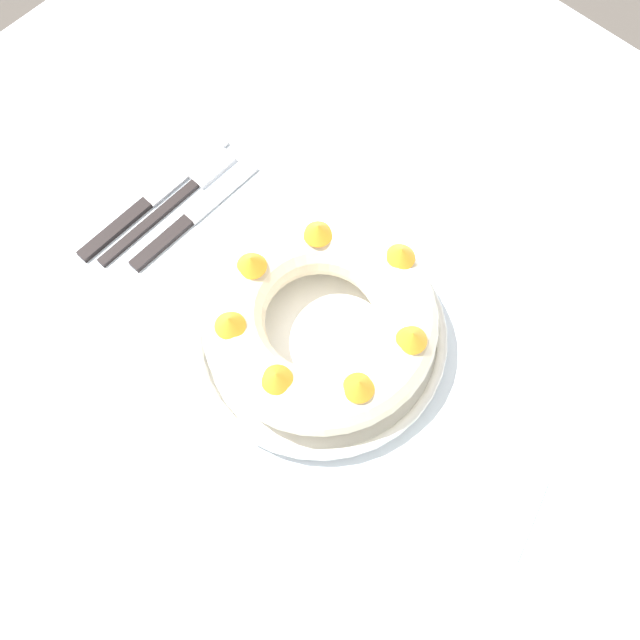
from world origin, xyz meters
The scene contains 8 objects.
ground_plane centered at (0.00, 0.00, 0.00)m, with size 8.00×8.00×0.00m, color #4C4742.
dining_table centered at (0.00, 0.00, 0.68)m, with size 1.33×1.26×0.77m.
serving_dish centered at (-0.02, 0.01, 0.78)m, with size 0.29×0.29×0.03m.
bundt_cake centered at (-0.02, 0.01, 0.83)m, with size 0.26×0.26×0.08m.
fork centered at (-0.28, 0.03, 0.77)m, with size 0.02×0.22×0.01m.
serving_knife centered at (-0.31, 0.00, 0.77)m, with size 0.02×0.24×0.01m.
cake_knife centered at (-0.25, 0.02, 0.77)m, with size 0.02×0.20×0.01m.
napkin centered at (0.21, 0.00, 0.77)m, with size 0.13×0.09×0.00m, color #B2D1B7.
Camera 1 is at (0.20, -0.22, 1.56)m, focal length 42.00 mm.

